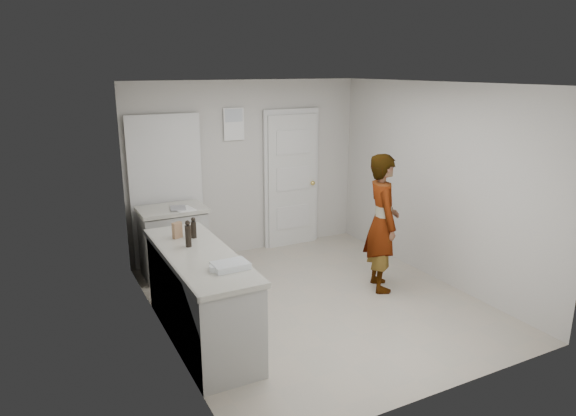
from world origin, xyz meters
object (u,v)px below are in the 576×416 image
egg_bowl (216,268)px  baking_dish (230,266)px  spice_jar (189,233)px  cake_mix_box (177,230)px  oil_cruet_a (194,228)px  person (382,223)px  oil_cruet_b (188,234)px

egg_bowl → baking_dish: bearing=-3.3°
spice_jar → baking_dish: size_ratio=0.27×
cake_mix_box → oil_cruet_a: oil_cruet_a is taller
person → spice_jar: bearing=102.7°
cake_mix_box → oil_cruet_b: (0.02, -0.32, 0.05)m
oil_cruet_b → egg_bowl: bearing=-87.2°
person → oil_cruet_b: size_ratio=6.13×
cake_mix_box → baking_dish: bearing=-103.4°
cake_mix_box → baking_dish: size_ratio=0.53×
person → baking_dish: 2.35m
oil_cruet_a → baking_dish: oil_cruet_a is taller
egg_bowl → oil_cruet_b: bearing=92.8°
spice_jar → egg_bowl: (-0.06, -1.02, -0.02)m
oil_cruet_a → oil_cruet_b: size_ratio=0.82×
baking_dish → cake_mix_box: bearing=100.1°
oil_cruet_a → egg_bowl: bearing=-95.6°
spice_jar → oil_cruet_a: 0.09m
oil_cruet_b → baking_dish: bearing=-77.4°
baking_dish → spice_jar: bearing=93.8°
spice_jar → person: bearing=-7.9°
spice_jar → oil_cruet_b: size_ratio=0.31×
person → egg_bowl: size_ratio=13.16×
cake_mix_box → baking_dish: (0.19, -1.05, -0.06)m
person → cake_mix_box: bearing=102.5°
spice_jar → oil_cruet_a: bearing=-57.0°
spice_jar → baking_dish: bearing=-86.2°
oil_cruet_a → cake_mix_box: bearing=153.9°
cake_mix_box → oil_cruet_b: size_ratio=0.62×
oil_cruet_a → baking_dish: bearing=-88.1°
cake_mix_box → egg_bowl: size_ratio=1.34×
baking_dish → egg_bowl: baking_dish is taller
cake_mix_box → oil_cruet_b: bearing=-109.1°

